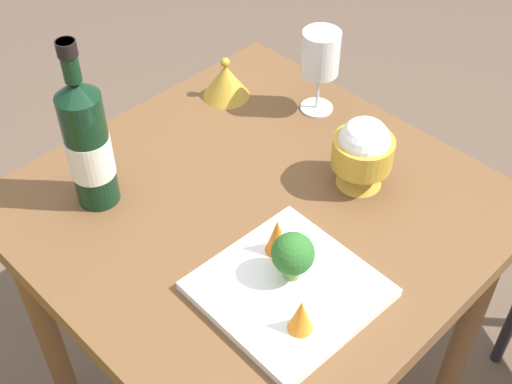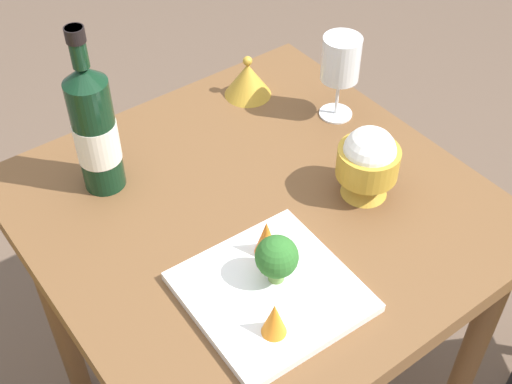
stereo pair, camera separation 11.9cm
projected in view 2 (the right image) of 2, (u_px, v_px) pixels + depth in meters
dining_table at (256, 244)px, 1.29m from camera, size 0.77×0.77×0.75m
wine_bottle at (95, 129)px, 1.17m from camera, size 0.08×0.08×0.32m
wine_glass at (341, 61)px, 1.31m from camera, size 0.08×0.08×0.18m
rice_bowl at (368, 162)px, 1.18m from camera, size 0.11×0.11×0.14m
rice_bowl_lid at (248, 79)px, 1.43m from camera, size 0.10×0.10×0.09m
serving_plate at (271, 292)px, 1.06m from camera, size 0.26×0.26×0.02m
broccoli_floret at (277, 258)px, 1.04m from camera, size 0.07×0.07×0.09m
carrot_garnish_left at (266, 237)px, 1.09m from camera, size 0.04×0.04×0.07m
carrot_garnish_right at (274, 319)px, 0.98m from camera, size 0.04×0.04×0.06m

